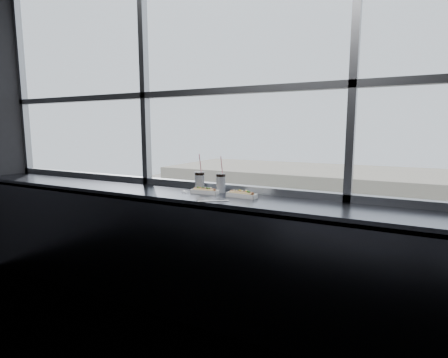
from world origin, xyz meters
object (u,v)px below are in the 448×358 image
at_px(car_far_a, 261,264).
at_px(tree_left, 281,222).
at_px(soda_cup_left, 200,180).
at_px(pedestrian_c, 433,279).
at_px(tree_center, 385,244).
at_px(car_far_b, 420,294).
at_px(car_near_b, 261,317).
at_px(car_near_c, 347,339).
at_px(soda_cup_right, 221,182).
at_px(pedestrian_a, 322,255).
at_px(hotdog_tray_left, 205,191).
at_px(wrapper, 185,192).
at_px(hotdog_tray_right, 242,194).
at_px(pedestrian_b, 365,266).
at_px(loose_straw, 213,201).

height_order(car_far_a, tree_left, tree_left).
height_order(soda_cup_left, pedestrian_c, soda_cup_left).
bearing_deg(pedestrian_c, tree_center, 172.64).
xyz_separation_m(car_far_b, tree_center, (-2.61, 4.00, 2.07)).
distance_m(soda_cup_left, tree_center, 29.56).
relative_size(soda_cup_left, tree_left, 0.06).
height_order(car_near_b, car_near_c, car_near_c).
bearing_deg(soda_cup_left, soda_cup_right, 11.38).
relative_size(pedestrian_a, tree_left, 0.39).
bearing_deg(hotdog_tray_left, wrapper, -172.22).
xyz_separation_m(wrapper, tree_left, (-8.30, 28.28, -8.22)).
xyz_separation_m(soda_cup_right, car_far_b, (3.01, 24.12, -11.06)).
distance_m(pedestrian_a, tree_left, 4.73).
height_order(car_near_b, pedestrian_c, car_near_b).
height_order(car_far_b, pedestrian_c, car_far_b).
height_order(hotdog_tray_right, pedestrian_a, hotdog_tray_right).
bearing_deg(pedestrian_c, pedestrian_a, 173.95).
xyz_separation_m(soda_cup_left, car_far_b, (3.20, 24.16, -11.06)).
bearing_deg(pedestrian_c, car_far_b, -105.21).
distance_m(car_near_c, tree_left, 14.59).
xyz_separation_m(car_far_a, car_near_b, (3.12, -8.00, 0.01)).
distance_m(car_near_c, pedestrian_b, 11.75).
relative_size(car_near_b, car_far_b, 1.00).
bearing_deg(hotdog_tray_left, soda_cup_right, 46.83).
distance_m(pedestrian_c, tree_center, 4.23).
relative_size(hotdog_tray_left, tree_center, 0.05).
xyz_separation_m(soda_cup_left, tree_left, (-8.37, 28.16, -8.31)).
bearing_deg(tree_left, soda_cup_left, -73.44).
relative_size(car_far_b, pedestrian_a, 2.89).
bearing_deg(loose_straw, car_near_b, 75.74).
relative_size(soda_cup_left, wrapper, 3.98).
relative_size(soda_cup_right, pedestrian_b, 0.16).
bearing_deg(tree_center, soda_cup_left, -91.20).
distance_m(car_far_b, tree_center, 5.21).
height_order(pedestrian_c, tree_center, tree_center).
bearing_deg(pedestrian_a, tree_center, -95.14).
relative_size(hotdog_tray_right, pedestrian_b, 0.13).
relative_size(loose_straw, car_near_c, 0.04).
height_order(loose_straw, car_near_b, loose_straw).
bearing_deg(hotdog_tray_right, wrapper, -172.43).
height_order(hotdog_tray_left, pedestrian_c, hotdog_tray_left).
xyz_separation_m(hotdog_tray_left, tree_left, (-8.47, 28.24, -8.24)).
distance_m(wrapper, tree_center, 29.65).
bearing_deg(pedestrian_b, tree_left, 88.07).
bearing_deg(loose_straw, car_far_a, 76.21).
relative_size(car_near_c, pedestrian_a, 2.99).
xyz_separation_m(hotdog_tray_right, tree_left, (-8.83, 28.24, -8.24)).
height_order(soda_cup_left, tree_center, soda_cup_left).
height_order(soda_cup_right, pedestrian_a, soda_cup_right).
height_order(car_far_a, tree_center, tree_center).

